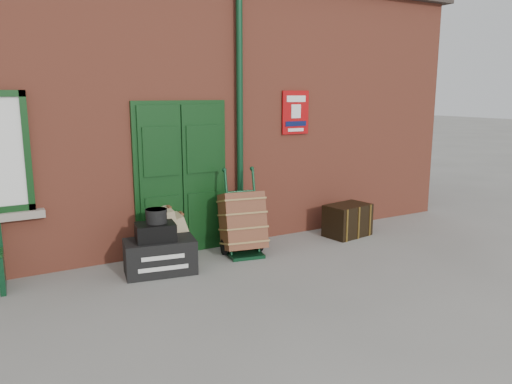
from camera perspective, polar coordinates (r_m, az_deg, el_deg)
ground at (r=6.54m, az=-0.99°, el=-9.93°), size 80.00×80.00×0.00m
station_building at (r=9.32m, az=-11.54°, el=9.80°), size 10.30×4.30×4.36m
houdini_trunk at (r=6.80m, az=-10.90°, el=-7.24°), size 0.99×0.65×0.46m
strongbox at (r=6.69m, az=-11.42°, el=-4.50°), size 0.56×0.45×0.23m
hatbox at (r=6.67m, az=-11.32°, el=-2.69°), size 0.32×0.32×0.18m
suitcase_back at (r=7.27m, az=-9.97°, el=-4.69°), size 0.41×0.57×0.77m
suitcase_front at (r=7.35m, az=-8.63°, el=-4.91°), size 0.43×0.52×0.67m
porter_trolley at (r=7.39m, az=-1.53°, el=-3.48°), size 0.71×0.75×1.25m
dark_trunk at (r=8.51m, az=10.41°, el=-3.18°), size 0.81×0.60×0.54m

